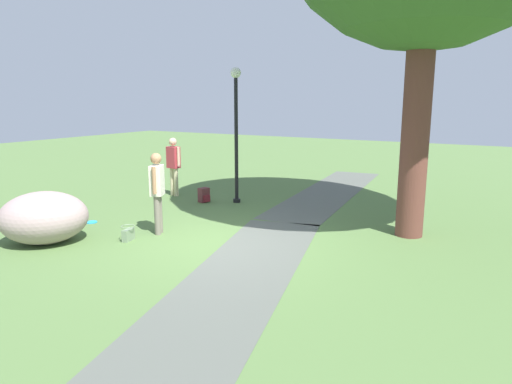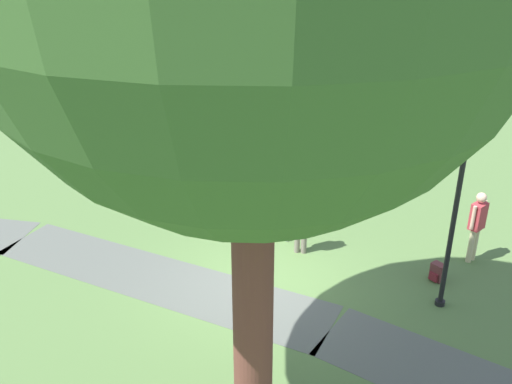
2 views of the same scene
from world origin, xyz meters
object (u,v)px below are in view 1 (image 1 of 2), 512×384
Objects in this scene: woman_with_handbag at (157,187)px; spare_backpack_on_lawn at (204,195)px; handbag_on_grass at (128,234)px; frisbee_on_grass at (91,222)px; passerby_on_path at (174,162)px; lawn_boulder at (44,218)px; lamp_post at (236,121)px; backpack_by_boulder at (48,220)px.

spare_backpack_on_lawn is at bearing -161.95° from woman_with_handbag.
handbag_on_grass is at bearing -16.16° from woman_with_handbag.
frisbee_on_grass is at bearing -108.27° from handbag_on_grass.
lawn_boulder is at bearing 8.26° from passerby_on_path.
spare_backpack_on_lawn is (-3.64, -0.76, 0.05)m from handbag_on_grass.
passerby_on_path is (0.17, -2.07, -1.24)m from lamp_post.
lamp_post reaches higher than frisbee_on_grass.
lawn_boulder is at bearing 51.36° from backpack_by_boulder.
lawn_boulder reaches higher than frisbee_on_grass.
woman_with_handbag is at bearing 2.68° from lamp_post.
handbag_on_grass is 1.85m from frisbee_on_grass.
woman_with_handbag reaches higher than frisbee_on_grass.
lamp_post is 2.12× the size of passerby_on_path.
frisbee_on_grass is at bearing -164.04° from lawn_boulder.
lawn_boulder is 4.89m from passerby_on_path.
handbag_on_grass is (-0.92, 1.33, -0.38)m from lawn_boulder.
lamp_post is 5.45m from lawn_boulder.
lamp_post is 2.24m from spare_backpack_on_lawn.
lawn_boulder is at bearing 15.96° from frisbee_on_grass.
lamp_post is 2.42m from passerby_on_path.
handbag_on_grass is at bearing 124.74° from lawn_boulder.
lamp_post is at bearing 152.71° from frisbee_on_grass.
lamp_post reaches higher than spare_backpack_on_lawn.
lamp_post is at bearing 118.08° from spare_backpack_on_lawn.
frisbee_on_grass is (-0.58, -1.76, -0.13)m from handbag_on_grass.
passerby_on_path is 4.28× the size of spare_backpack_on_lawn.
handbag_on_grass is at bearing 11.79° from spare_backpack_on_lawn.
handbag_on_grass is at bearing 95.27° from backpack_by_boulder.
woman_with_handbag is 4.31× the size of spare_backpack_on_lawn.
passerby_on_path is at bearing -152.53° from handbag_on_grass.
lamp_post is 14.05× the size of frisbee_on_grass.
lamp_post is 4.51m from frisbee_on_grass.
passerby_on_path is 1.52m from spare_backpack_on_lawn.
woman_with_handbag is 1.13m from handbag_on_grass.
spare_backpack_on_lawn reaches higher than frisbee_on_grass.
frisbee_on_grass is (3.49, -1.80, -2.23)m from lamp_post.
lamp_post is 3.60m from woman_with_handbag.
lawn_boulder reaches higher than backpack_by_boulder.
backpack_by_boulder is (0.90, -2.42, -0.81)m from woman_with_handbag.
backpack_by_boulder is 1.00× the size of spare_backpack_on_lawn.
backpack_by_boulder is 0.93m from frisbee_on_grass.
spare_backpack_on_lawn is at bearing -168.21° from handbag_on_grass.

